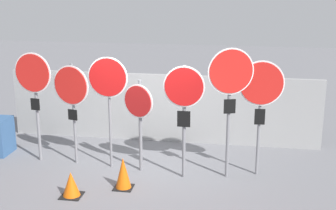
{
  "coord_description": "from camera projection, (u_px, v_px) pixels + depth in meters",
  "views": [
    {
      "loc": [
        2.08,
        -9.51,
        4.12
      ],
      "look_at": [
        0.48,
        0.0,
        1.49
      ],
      "focal_mm": 50.0,
      "sensor_mm": 36.0,
      "label": 1
    }
  ],
  "objects": [
    {
      "name": "traffic_cone_0",
      "position": [
        123.0,
        173.0,
        9.4
      ],
      "size": [
        0.38,
        0.38,
        0.66
      ],
      "color": "black",
      "rests_on": "ground"
    },
    {
      "name": "stop_sign_3",
      "position": [
        139.0,
        110.0,
        9.97
      ],
      "size": [
        0.69,
        0.3,
        2.04
      ],
      "rotation": [
        0.0,
        0.0,
        -0.39
      ],
      "color": "slate",
      "rests_on": "ground"
    },
    {
      "name": "stop_sign_1",
      "position": [
        71.0,
        92.0,
        10.31
      ],
      "size": [
        0.87,
        0.25,
        2.32
      ],
      "rotation": [
        0.0,
        0.0,
        -0.24
      ],
      "color": "slate",
      "rests_on": "ground"
    },
    {
      "name": "traffic_cone_1",
      "position": [
        71.0,
        184.0,
        9.07
      ],
      "size": [
        0.41,
        0.41,
        0.5
      ],
      "color": "black",
      "rests_on": "ground"
    },
    {
      "name": "stop_sign_6",
      "position": [
        261.0,
        91.0,
        9.62
      ],
      "size": [
        0.94,
        0.16,
        2.51
      ],
      "rotation": [
        0.0,
        0.0,
        0.1
      ],
      "color": "slate",
      "rests_on": "ground"
    },
    {
      "name": "ground_plane",
      "position": [
        147.0,
        168.0,
        10.47
      ],
      "size": [
        40.0,
        40.0,
        0.0
      ],
      "primitive_type": "plane",
      "color": "slate"
    },
    {
      "name": "stop_sign_2",
      "position": [
        108.0,
        84.0,
        10.02
      ],
      "size": [
        0.89,
        0.13,
        2.51
      ],
      "rotation": [
        0.0,
        0.0,
        -0.04
      ],
      "color": "slate",
      "rests_on": "ground"
    },
    {
      "name": "stop_sign_4",
      "position": [
        184.0,
        98.0,
        9.52
      ],
      "size": [
        0.85,
        0.13,
        2.42
      ],
      "rotation": [
        0.0,
        0.0,
        0.0
      ],
      "color": "slate",
      "rests_on": "ground"
    },
    {
      "name": "stop_sign_5",
      "position": [
        230.0,
        84.0,
        9.46
      ],
      "size": [
        0.91,
        0.33,
        2.78
      ],
      "rotation": [
        0.0,
        0.0,
        0.32
      ],
      "color": "slate",
      "rests_on": "ground"
    },
    {
      "name": "fence_back",
      "position": [
        162.0,
        108.0,
        12.03
      ],
      "size": [
        8.02,
        0.12,
        1.76
      ],
      "color": "gray",
      "rests_on": "ground"
    },
    {
      "name": "stop_sign_0",
      "position": [
        34.0,
        83.0,
        10.42
      ],
      "size": [
        0.9,
        0.19,
        2.54
      ],
      "rotation": [
        0.0,
        0.0,
        -0.15
      ],
      "color": "slate",
      "rests_on": "ground"
    }
  ]
}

